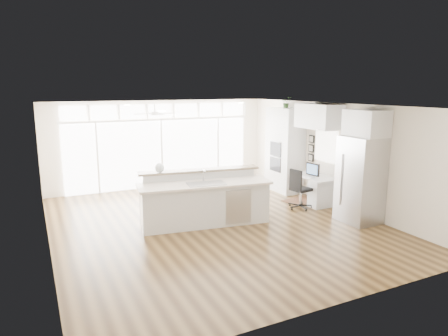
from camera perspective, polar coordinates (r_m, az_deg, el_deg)
name	(u,v)px	position (r m, az deg, el deg)	size (l,w,h in m)	color
floor	(214,224)	(9.34, -1.46, -7.94)	(7.00, 8.00, 0.02)	#3E2913
ceiling	(213,106)	(8.82, -1.55, 8.90)	(7.00, 8.00, 0.02)	white
wall_back	(161,144)	(12.68, -9.05, 3.42)	(7.00, 0.04, 2.70)	white
wall_front	(335,217)	(5.71, 15.56, -6.77)	(7.00, 0.04, 2.70)	white
wall_left	(44,182)	(8.21, -24.34, -1.84)	(0.04, 8.00, 2.70)	white
wall_right	(334,155)	(10.89, 15.51, 1.83)	(0.04, 8.00, 2.70)	white
glass_wall	(161,154)	(12.67, -8.93, 2.05)	(5.80, 0.06, 2.08)	white
transom_row	(160,111)	(12.53, -9.12, 8.06)	(5.90, 0.06, 0.40)	white
desk_window	(326,146)	(11.05, 14.38, 3.08)	(0.04, 0.85, 0.85)	white
ceiling_fan	(155,110)	(11.29, -9.86, 8.18)	(1.16, 1.16, 0.32)	white
recessed_lights	(210,106)	(9.00, -2.08, 8.83)	(3.40, 3.00, 0.02)	#F4E8CF
oven_cabinet	(285,150)	(12.10, 8.67, 2.57)	(0.64, 1.20, 2.50)	silver
desk_nook	(314,189)	(11.07, 12.78, -3.01)	(0.72, 1.30, 0.76)	silver
upper_cabinets	(319,116)	(10.79, 13.41, 7.20)	(0.64, 1.30, 0.64)	silver
refrigerator	(360,180)	(9.73, 18.91, -1.59)	(0.76, 0.90, 2.00)	#ADAEB2
fridge_cabinet	(366,123)	(9.57, 19.67, 6.05)	(0.64, 0.90, 0.60)	silver
framed_photos	(311,148)	(11.55, 12.36, 2.77)	(0.06, 0.22, 0.80)	black
kitchen_island	(205,199)	(9.12, -2.74, -4.43)	(3.01, 1.13, 1.19)	silver
rug	(300,201)	(11.30, 10.85, -4.60)	(0.88, 0.63, 0.01)	#331B10
office_chair	(301,189)	(10.50, 10.94, -2.94)	(0.54, 0.50, 1.04)	black
fishbowl	(160,168)	(9.15, -9.19, 0.04)	(0.22, 0.22, 0.22)	silver
monitor	(313,169)	(10.90, 12.58, -0.18)	(0.07, 0.45, 0.37)	black
keyboard	(307,176)	(10.83, 11.83, -1.18)	(0.13, 0.34, 0.02)	silver
potted_plant	(286,104)	(11.97, 8.87, 9.08)	(0.28, 0.32, 0.25)	#2E5323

